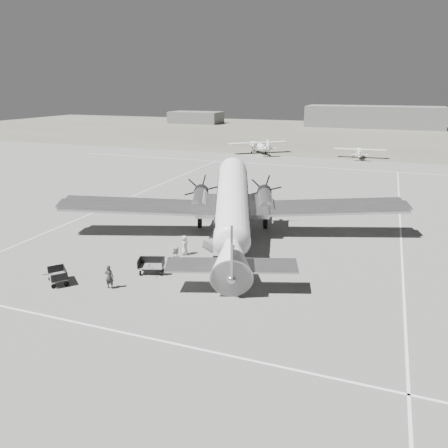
{
  "coord_description": "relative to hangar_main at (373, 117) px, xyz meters",
  "views": [
    {
      "loc": [
        10.0,
        -31.35,
        12.58
      ],
      "look_at": [
        -1.43,
        -0.54,
        2.2
      ],
      "focal_mm": 35.0,
      "sensor_mm": 36.0,
      "label": 1
    }
  ],
  "objects": [
    {
      "name": "ground",
      "position": [
        -5.0,
        -120.0,
        -3.3
      ],
      "size": [
        260.0,
        260.0,
        0.0
      ],
      "primitive_type": "plane",
      "color": "slate",
      "rests_on": "ground"
    },
    {
      "name": "taxi_line_near",
      "position": [
        -5.0,
        -134.0,
        -3.29
      ],
      "size": [
        60.0,
        0.15,
        0.01
      ],
      "primitive_type": "cube",
      "color": "silver",
      "rests_on": "ground"
    },
    {
      "name": "taxi_line_right",
      "position": [
        7.0,
        -120.0,
        -3.29
      ],
      "size": [
        0.15,
        80.0,
        0.01
      ],
      "primitive_type": "cube",
      "color": "silver",
      "rests_on": "ground"
    },
    {
      "name": "taxi_line_left",
      "position": [
        -23.0,
        -110.0,
        -3.29
      ],
      "size": [
        0.15,
        60.0,
        0.01
      ],
      "primitive_type": "cube",
      "color": "silver",
      "rests_on": "ground"
    },
    {
      "name": "taxi_line_horizon",
      "position": [
        -5.0,
        -80.0,
        -3.29
      ],
      "size": [
        90.0,
        0.15,
        0.01
      ],
      "primitive_type": "cube",
      "color": "silver",
      "rests_on": "ground"
    },
    {
      "name": "grass_infield",
      "position": [
        -5.0,
        -25.0,
        -3.3
      ],
      "size": [
        260.0,
        90.0,
        0.01
      ],
      "primitive_type": "cube",
      "color": "#5E5C4F",
      "rests_on": "ground"
    },
    {
      "name": "hangar_main",
      "position": [
        0.0,
        0.0,
        0.0
      ],
      "size": [
        42.0,
        14.0,
        6.6
      ],
      "color": "#606060",
      "rests_on": "ground"
    },
    {
      "name": "shed_secondary",
      "position": [
        -60.0,
        -5.0,
        -1.3
      ],
      "size": [
        18.0,
        10.0,
        4.0
      ],
      "primitive_type": "cube",
      "color": "#5A5A5A",
      "rests_on": "ground"
    },
    {
      "name": "dc3_airliner",
      "position": [
        -6.43,
        -118.54,
        -0.37
      ],
      "size": [
        36.02,
        30.18,
        5.86
      ],
      "primitive_type": null,
      "rotation": [
        0.0,
        0.0,
        0.33
      ],
      "color": "#BDBDC0",
      "rests_on": "ground"
    },
    {
      "name": "light_plane_left",
      "position": [
        -18.37,
        -68.53,
        -2.07
      ],
      "size": [
        15.25,
        14.79,
        2.46
      ],
      "primitive_type": null,
      "rotation": [
        0.0,
        0.0,
        0.64
      ],
      "color": "silver",
      "rests_on": "ground"
    },
    {
      "name": "light_plane_right",
      "position": [
        0.42,
        -67.77,
        -2.34
      ],
      "size": [
        9.75,
        8.14,
        1.91
      ],
      "primitive_type": null,
      "rotation": [
        0.0,
        0.0,
        0.07
      ],
      "color": "silver",
      "rests_on": "ground"
    },
    {
      "name": "baggage_cart_near",
      "position": [
        -9.66,
        -126.54,
        -2.77
      ],
      "size": [
        2.21,
        1.87,
        1.06
      ],
      "primitive_type": null,
      "rotation": [
        0.0,
        0.0,
        0.33
      ],
      "color": "#5A5A5A",
      "rests_on": "ground"
    },
    {
      "name": "baggage_cart_far",
      "position": [
        -14.65,
        -130.21,
        -2.79
      ],
      "size": [
        2.18,
        2.13,
        1.01
      ],
      "primitive_type": null,
      "rotation": [
        0.0,
        0.0,
        -0.72
      ],
      "color": "#5A5A5A",
      "rests_on": "ground"
    },
    {
      "name": "ground_crew",
      "position": [
        -10.98,
        -129.64,
        -2.5
      ],
      "size": [
        0.64,
        0.47,
        1.61
      ],
      "primitive_type": "imported",
      "rotation": [
        0.0,
        0.0,
        3.29
      ],
      "color": "#282828",
      "rests_on": "ground"
    },
    {
      "name": "ramp_agent",
      "position": [
        -8.13,
        -125.56,
        -2.38
      ],
      "size": [
        0.84,
        1.0,
        1.85
      ],
      "primitive_type": "imported",
      "rotation": [
        0.0,
        0.0,
        1.74
      ],
      "color": "#AAAAA8",
      "rests_on": "ground"
    },
    {
      "name": "passenger",
      "position": [
        -8.97,
        -122.53,
        -2.52
      ],
      "size": [
        0.64,
        0.85,
        1.55
      ],
      "primitive_type": "imported",
      "rotation": [
        0.0,
        0.0,
        1.79
      ],
      "color": "#B1B1AF",
      "rests_on": "ground"
    }
  ]
}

